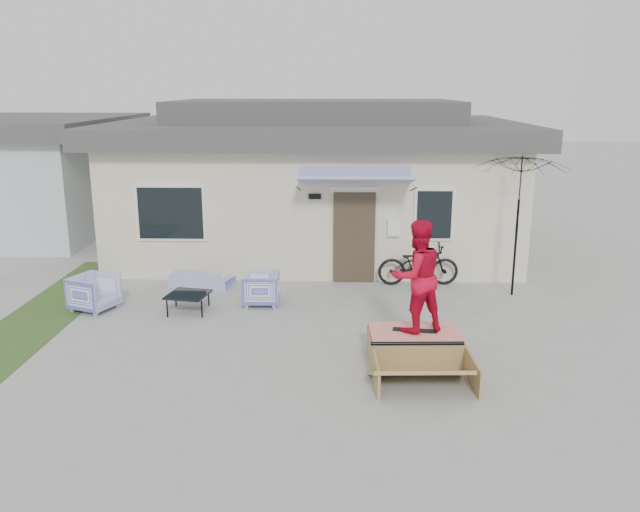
{
  "coord_description": "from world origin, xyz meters",
  "views": [
    {
      "loc": [
        0.66,
        -10.16,
        4.39
      ],
      "look_at": [
        0.3,
        1.8,
        1.3
      ],
      "focal_mm": 36.77,
      "sensor_mm": 36.0,
      "label": 1
    }
  ],
  "objects_px": {
    "patio_umbrella": "(518,216)",
    "skateboard": "(415,330)",
    "armchair_right": "(261,287)",
    "coffee_table": "(188,303)",
    "skate_ramp": "(415,346)",
    "loveseat": "(202,276)",
    "armchair_left": "(94,291)",
    "bicycle": "(418,260)",
    "skater": "(417,275)"
  },
  "relations": [
    {
      "from": "loveseat",
      "to": "skater",
      "type": "xyz_separation_m",
      "value": [
        4.34,
        -3.83,
        1.18
      ]
    },
    {
      "from": "patio_umbrella",
      "to": "bicycle",
      "type": "bearing_deg",
      "value": 160.5
    },
    {
      "from": "armchair_right",
      "to": "bicycle",
      "type": "relative_size",
      "value": 0.41
    },
    {
      "from": "patio_umbrella",
      "to": "skate_ramp",
      "type": "distance_m",
      "value": 4.64
    },
    {
      "from": "armchair_right",
      "to": "coffee_table",
      "type": "height_order",
      "value": "armchair_right"
    },
    {
      "from": "armchair_left",
      "to": "skateboard",
      "type": "height_order",
      "value": "armchair_left"
    },
    {
      "from": "coffee_table",
      "to": "armchair_left",
      "type": "bearing_deg",
      "value": 178.61
    },
    {
      "from": "loveseat",
      "to": "skateboard",
      "type": "height_order",
      "value": "loveseat"
    },
    {
      "from": "loveseat",
      "to": "bicycle",
      "type": "bearing_deg",
      "value": -158.66
    },
    {
      "from": "loveseat",
      "to": "patio_umbrella",
      "type": "distance_m",
      "value": 7.02
    },
    {
      "from": "bicycle",
      "to": "skateboard",
      "type": "xyz_separation_m",
      "value": [
        -0.54,
        -4.25,
        -0.07
      ]
    },
    {
      "from": "loveseat",
      "to": "coffee_table",
      "type": "distance_m",
      "value": 1.6
    },
    {
      "from": "patio_umbrella",
      "to": "skateboard",
      "type": "relative_size",
      "value": 3.33
    },
    {
      "from": "armchair_left",
      "to": "armchair_right",
      "type": "height_order",
      "value": "armchair_left"
    },
    {
      "from": "armchair_left",
      "to": "skate_ramp",
      "type": "relative_size",
      "value": 0.41
    },
    {
      "from": "armchair_right",
      "to": "loveseat",
      "type": "bearing_deg",
      "value": -126.81
    },
    {
      "from": "armchair_right",
      "to": "skater",
      "type": "distance_m",
      "value": 4.13
    },
    {
      "from": "armchair_left",
      "to": "skate_ramp",
      "type": "height_order",
      "value": "armchair_left"
    },
    {
      "from": "skate_ramp",
      "to": "skater",
      "type": "relative_size",
      "value": 1.06
    },
    {
      "from": "patio_umbrella",
      "to": "skate_ramp",
      "type": "xyz_separation_m",
      "value": [
        -2.51,
        -3.6,
        -1.5
      ]
    },
    {
      "from": "bicycle",
      "to": "patio_umbrella",
      "type": "bearing_deg",
      "value": -112.48
    },
    {
      "from": "armchair_left",
      "to": "skater",
      "type": "bearing_deg",
      "value": -88.03
    },
    {
      "from": "coffee_table",
      "to": "skater",
      "type": "xyz_separation_m",
      "value": [
        4.29,
        -2.24,
        1.27
      ]
    },
    {
      "from": "coffee_table",
      "to": "skateboard",
      "type": "distance_m",
      "value": 4.85
    },
    {
      "from": "armchair_left",
      "to": "skateboard",
      "type": "relative_size",
      "value": 1.11
    },
    {
      "from": "skate_ramp",
      "to": "coffee_table",
      "type": "bearing_deg",
      "value": 149.46
    },
    {
      "from": "bicycle",
      "to": "skateboard",
      "type": "height_order",
      "value": "bicycle"
    },
    {
      "from": "armchair_right",
      "to": "skater",
      "type": "relative_size",
      "value": 0.4
    },
    {
      "from": "skate_ramp",
      "to": "loveseat",
      "type": "bearing_deg",
      "value": 135.76
    },
    {
      "from": "bicycle",
      "to": "skate_ramp",
      "type": "bearing_deg",
      "value": 169.84
    },
    {
      "from": "coffee_table",
      "to": "skate_ramp",
      "type": "relative_size",
      "value": 0.39
    },
    {
      "from": "patio_umbrella",
      "to": "skateboard",
      "type": "xyz_separation_m",
      "value": [
        -2.52,
        -3.55,
        -1.24
      ]
    },
    {
      "from": "bicycle",
      "to": "skater",
      "type": "relative_size",
      "value": 0.99
    },
    {
      "from": "loveseat",
      "to": "bicycle",
      "type": "xyz_separation_m",
      "value": [
        4.89,
        0.42,
        0.31
      ]
    },
    {
      "from": "patio_umbrella",
      "to": "skate_ramp",
      "type": "bearing_deg",
      "value": -124.91
    },
    {
      "from": "armchair_left",
      "to": "coffee_table",
      "type": "xyz_separation_m",
      "value": [
        1.92,
        -0.05,
        -0.21
      ]
    },
    {
      "from": "armchair_left",
      "to": "armchair_right",
      "type": "distance_m",
      "value": 3.36
    },
    {
      "from": "skate_ramp",
      "to": "armchair_left",
      "type": "bearing_deg",
      "value": 156.93
    },
    {
      "from": "skate_ramp",
      "to": "skateboard",
      "type": "bearing_deg",
      "value": 90.0
    },
    {
      "from": "patio_umbrella",
      "to": "skateboard",
      "type": "distance_m",
      "value": 4.53
    },
    {
      "from": "skater",
      "to": "coffee_table",
      "type": "bearing_deg",
      "value": -50.37
    },
    {
      "from": "armchair_right",
      "to": "skate_ramp",
      "type": "distance_m",
      "value": 4.02
    },
    {
      "from": "coffee_table",
      "to": "patio_umbrella",
      "type": "height_order",
      "value": "patio_umbrella"
    },
    {
      "from": "loveseat",
      "to": "armchair_right",
      "type": "distance_m",
      "value": 1.82
    },
    {
      "from": "skateboard",
      "to": "armchair_left",
      "type": "bearing_deg",
      "value": 168.32
    },
    {
      "from": "armchair_left",
      "to": "skate_ramp",
      "type": "distance_m",
      "value": 6.63
    },
    {
      "from": "skateboard",
      "to": "skater",
      "type": "xyz_separation_m",
      "value": [
        0.0,
        0.0,
        0.95
      ]
    },
    {
      "from": "coffee_table",
      "to": "skateboard",
      "type": "relative_size",
      "value": 1.05
    },
    {
      "from": "skateboard",
      "to": "skater",
      "type": "height_order",
      "value": "skater"
    },
    {
      "from": "bicycle",
      "to": "skater",
      "type": "height_order",
      "value": "skater"
    }
  ]
}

